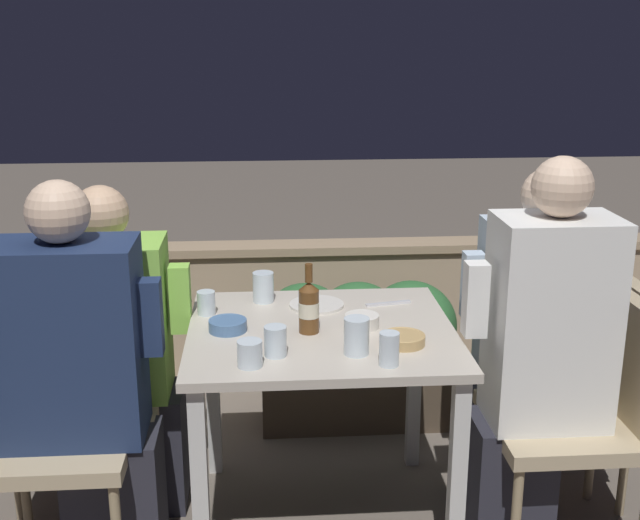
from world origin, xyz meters
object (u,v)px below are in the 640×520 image
person_navy_jumper (84,380)px  beer_bottle (309,306)px  chair_left_near (22,418)px  chair_left_far (64,376)px  person_green_blouse (121,352)px  chair_right_near (594,399)px  chair_right_far (580,361)px  person_blue_shirt (528,336)px  person_white_polo (539,357)px

person_navy_jumper → beer_bottle: person_navy_jumper is taller
beer_bottle → chair_left_near: bearing=-172.7°
person_navy_jumper → chair_left_far: 0.36m
chair_left_far → person_green_blouse: person_green_blouse is taller
chair_right_near → chair_right_far: size_ratio=1.00×
chair_right_far → beer_bottle: beer_bottle is taller
chair_right_far → chair_left_near: bearing=-171.0°
person_navy_jumper → beer_bottle: bearing=9.4°
beer_bottle → person_blue_shirt: bearing=13.0°
chair_left_near → chair_left_far: (0.06, 0.31, 0.00)m
chair_right_near → person_white_polo: bearing=180.0°
chair_left_far → person_green_blouse: 0.22m
chair_right_near → chair_left_far: bearing=170.1°
chair_right_far → beer_bottle: bearing=-169.6°
chair_left_far → chair_right_far: bearing=-0.1°
person_white_polo → chair_right_far: person_white_polo is taller
chair_left_near → chair_left_far: bearing=79.0°
chair_right_near → beer_bottle: beer_bottle is taller
person_white_polo → beer_bottle: (-0.74, 0.12, 0.15)m
person_navy_jumper → chair_left_far: person_navy_jumper is taller
chair_right_far → person_blue_shirt: person_blue_shirt is taller
chair_left_near → person_green_blouse: bearing=49.4°
person_white_polo → chair_left_far: bearing=168.9°
person_blue_shirt → person_green_blouse: bearing=179.8°
chair_left_far → chair_right_far: same height
chair_left_near → person_blue_shirt: bearing=10.0°
chair_left_near → chair_left_far: size_ratio=1.00×
person_green_blouse → beer_bottle: 0.71m
chair_left_near → person_green_blouse: person_green_blouse is taller
person_green_blouse → person_blue_shirt: person_blue_shirt is taller
chair_right_far → person_blue_shirt: 0.23m
chair_left_far → person_green_blouse: size_ratio=0.71×
chair_left_near → beer_bottle: (0.92, 0.12, 0.31)m
person_green_blouse → person_blue_shirt: size_ratio=0.97×
chair_left_near → beer_bottle: bearing=7.3°
person_green_blouse → chair_right_far: bearing=-0.1°
person_blue_shirt → person_navy_jumper: bearing=-168.7°
person_white_polo → chair_right_near: bearing=-0.0°
person_white_polo → beer_bottle: person_white_polo is taller
chair_left_far → beer_bottle: size_ratio=3.63×
chair_right_near → person_blue_shirt: 0.35m
person_green_blouse → chair_right_far: 1.67m
chair_left_far → chair_right_near: 1.82m
person_white_polo → person_blue_shirt: person_white_polo is taller
chair_left_far → chair_right_near: bearing=-9.9°
chair_right_near → person_blue_shirt: size_ratio=0.69×
beer_bottle → chair_right_near: bearing=-7.4°
person_green_blouse → chair_left_near: bearing=-130.6°
person_navy_jumper → person_white_polo: person_white_polo is taller
person_blue_shirt → beer_bottle: (-0.81, -0.19, 0.20)m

